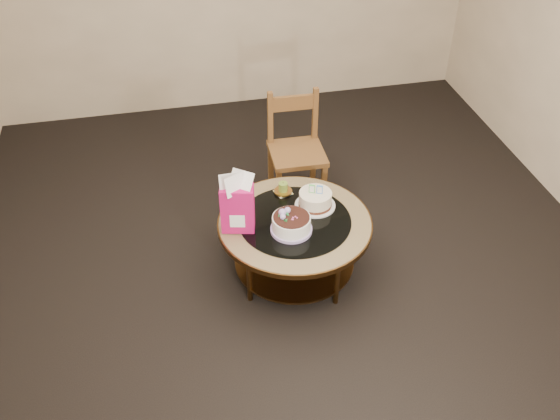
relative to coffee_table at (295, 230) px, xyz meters
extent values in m
plane|color=black|center=(0.00, 0.00, -0.38)|extent=(5.00, 5.00, 0.00)
cylinder|color=brown|center=(0.35, 0.20, -0.17)|extent=(0.04, 0.04, 0.42)
cylinder|color=brown|center=(-0.20, 0.35, -0.17)|extent=(0.04, 0.04, 0.42)
cylinder|color=brown|center=(-0.35, -0.20, -0.17)|extent=(0.04, 0.04, 0.42)
cylinder|color=brown|center=(0.20, -0.35, -0.17)|extent=(0.04, 0.04, 0.42)
cylinder|color=brown|center=(0.00, 0.00, -0.28)|extent=(0.82, 0.82, 0.02)
cylinder|color=brown|center=(0.00, 0.00, 0.05)|extent=(1.02, 1.02, 0.04)
cylinder|color=#947F52|center=(0.00, 0.00, 0.07)|extent=(1.00, 1.00, 0.01)
cylinder|color=black|center=(0.00, 0.00, 0.08)|extent=(0.74, 0.74, 0.01)
cylinder|color=#AB92CF|center=(-0.05, -0.10, 0.09)|extent=(0.27, 0.27, 0.02)
cylinder|color=white|center=(-0.05, -0.10, 0.13)|extent=(0.25, 0.25, 0.11)
cylinder|color=black|center=(-0.05, -0.10, 0.19)|extent=(0.23, 0.23, 0.01)
sphere|color=#AB92CF|center=(-0.10, -0.06, 0.21)|extent=(0.05, 0.05, 0.05)
sphere|color=#AB92CF|center=(-0.06, -0.04, 0.21)|extent=(0.04, 0.04, 0.04)
sphere|color=#AB92CF|center=(-0.10, -0.10, 0.21)|extent=(0.04, 0.04, 0.04)
cone|color=#1F7734|center=(-0.07, -0.08, 0.20)|extent=(0.03, 0.03, 0.02)
cone|color=#1F7734|center=(-0.12, -0.08, 0.20)|extent=(0.04, 0.04, 0.02)
cone|color=#1F7734|center=(-0.05, -0.03, 0.20)|extent=(0.03, 0.03, 0.02)
cone|color=#1F7734|center=(-0.09, -0.12, 0.20)|extent=(0.04, 0.04, 0.02)
cylinder|color=white|center=(0.17, 0.12, 0.09)|extent=(0.27, 0.27, 0.01)
cylinder|color=#482114|center=(0.17, 0.12, 0.10)|extent=(0.22, 0.22, 0.02)
cylinder|color=beige|center=(0.17, 0.12, 0.15)|extent=(0.22, 0.22, 0.08)
cube|color=#53C355|center=(0.14, 0.13, 0.22)|extent=(0.04, 0.02, 0.06)
cube|color=white|center=(0.14, 0.13, 0.22)|extent=(0.03, 0.02, 0.05)
cube|color=#4382E3|center=(0.19, 0.11, 0.22)|extent=(0.04, 0.02, 0.06)
cube|color=white|center=(0.19, 0.11, 0.22)|extent=(0.03, 0.02, 0.05)
cube|color=#C2126D|center=(-0.37, 0.00, 0.24)|extent=(0.23, 0.16, 0.32)
cube|color=white|center=(-0.37, 0.00, 0.18)|extent=(0.12, 0.14, 0.10)
cube|color=#ECD061|center=(-0.01, 0.31, 0.08)|extent=(0.13, 0.13, 0.01)
cylinder|color=gold|center=(-0.01, 0.31, 0.09)|extent=(0.13, 0.13, 0.01)
cylinder|color=olive|center=(-0.01, 0.31, 0.13)|extent=(0.06, 0.06, 0.06)
cylinder|color=black|center=(-0.01, 0.31, 0.17)|extent=(0.00, 0.00, 0.01)
cube|color=brown|center=(0.21, 0.80, 0.06)|extent=(0.42, 0.42, 0.04)
cube|color=brown|center=(0.03, 0.63, -0.16)|extent=(0.04, 0.04, 0.44)
cube|color=brown|center=(0.38, 0.62, -0.16)|extent=(0.04, 0.04, 0.44)
cube|color=brown|center=(0.04, 0.98, -0.16)|extent=(0.04, 0.04, 0.44)
cube|color=brown|center=(0.39, 0.97, -0.16)|extent=(0.04, 0.04, 0.44)
cube|color=brown|center=(0.04, 0.98, 0.28)|extent=(0.04, 0.04, 0.45)
cube|color=brown|center=(0.39, 0.97, 0.28)|extent=(0.04, 0.04, 0.45)
cube|color=brown|center=(0.21, 0.98, 0.40)|extent=(0.35, 0.04, 0.12)
camera|label=1|loc=(-0.77, -3.06, 2.68)|focal=40.00mm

